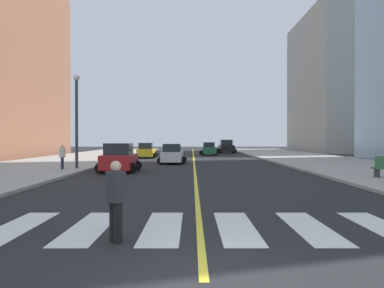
% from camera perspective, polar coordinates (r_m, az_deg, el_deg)
% --- Properties ---
extents(ground_plane, '(220.00, 220.00, 0.00)m').
position_cam_1_polar(ground_plane, '(6.70, 1.70, -18.25)').
color(ground_plane, black).
extents(sidewalk_kerb_west, '(10.00, 120.00, 0.15)m').
position_cam_1_polar(sidewalk_kerb_west, '(29.02, -24.47, -3.51)').
color(sidewalk_kerb_west, '#9E9B93').
rests_on(sidewalk_kerb_west, ground).
extents(crosswalk_paint, '(13.50, 4.00, 0.01)m').
position_cam_1_polar(crosswalk_paint, '(10.56, 1.06, -11.15)').
color(crosswalk_paint, silver).
rests_on(crosswalk_paint, ground).
extents(lane_divider_paint, '(0.16, 80.00, 0.01)m').
position_cam_1_polar(lane_divider_paint, '(46.39, 0.26, -1.97)').
color(lane_divider_paint, yellow).
rests_on(lane_divider_paint, ground).
extents(parking_garage_concrete, '(18.00, 24.00, 22.69)m').
position_cam_1_polar(parking_garage_concrete, '(76.39, 21.42, 7.56)').
color(parking_garage_concrete, '#9E9B93').
rests_on(parking_garage_concrete, ground).
extents(car_yellow_nearest, '(2.41, 3.85, 1.72)m').
position_cam_1_polar(car_yellow_nearest, '(47.76, -6.18, -0.94)').
color(car_yellow_nearest, gold).
rests_on(car_yellow_nearest, ground).
extents(car_black_second, '(2.88, 4.57, 2.03)m').
position_cam_1_polar(car_black_second, '(64.29, 4.68, -0.38)').
color(car_black_second, black).
rests_on(car_black_second, ground).
extents(car_white_third, '(2.49, 3.93, 1.74)m').
position_cam_1_polar(car_white_third, '(36.68, -2.65, -1.42)').
color(car_white_third, silver).
rests_on(car_white_third, ground).
extents(car_red_fourth, '(2.64, 4.23, 1.89)m').
position_cam_1_polar(car_red_fourth, '(28.04, -9.76, -1.95)').
color(car_red_fourth, red).
rests_on(car_red_fourth, ground).
extents(car_green_fifth, '(2.47, 3.87, 1.71)m').
position_cam_1_polar(car_green_fifth, '(56.01, 2.30, -0.70)').
color(car_green_fifth, '#236B42').
rests_on(car_green_fifth, ground).
extents(pedestrian_crossing, '(0.42, 0.42, 1.72)m').
position_cam_1_polar(pedestrian_crossing, '(9.06, -10.21, -7.12)').
color(pedestrian_crossing, black).
rests_on(pedestrian_crossing, ground).
extents(pedestrian_walking_west, '(0.40, 0.40, 1.63)m').
position_cam_1_polar(pedestrian_walking_west, '(29.34, -17.08, -1.53)').
color(pedestrian_walking_west, '#232847').
rests_on(pedestrian_walking_west, sidewalk_kerb_west).
extents(street_lamp, '(0.44, 0.44, 6.45)m').
position_cam_1_polar(street_lamp, '(30.14, -15.29, 4.19)').
color(street_lamp, '#38383D').
rests_on(street_lamp, sidewalk_kerb_west).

